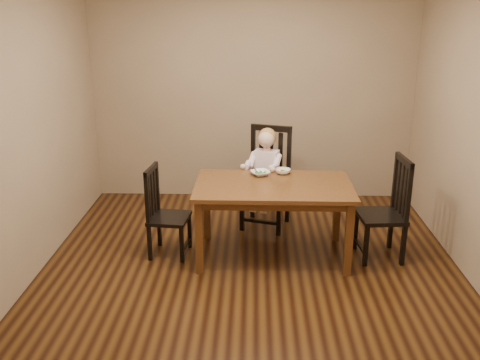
{
  "coord_description": "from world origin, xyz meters",
  "views": [
    {
      "loc": [
        0.02,
        -4.63,
        2.44
      ],
      "look_at": [
        -0.11,
        0.25,
        0.79
      ],
      "focal_mm": 40.0,
      "sensor_mm": 36.0,
      "label": 1
    }
  ],
  "objects_px": {
    "toddler": "(266,168)",
    "bowl_peas": "(260,173)",
    "chair_left": "(165,213)",
    "dining_table": "(273,193)",
    "chair_child": "(267,179)",
    "bowl_veg": "(283,171)",
    "chair_right": "(386,210)"
  },
  "relations": [
    {
      "from": "chair_right",
      "to": "bowl_veg",
      "type": "bearing_deg",
      "value": 67.55
    },
    {
      "from": "chair_left",
      "to": "toddler",
      "type": "relative_size",
      "value": 1.55
    },
    {
      "from": "chair_right",
      "to": "toddler",
      "type": "height_order",
      "value": "chair_right"
    },
    {
      "from": "dining_table",
      "to": "bowl_peas",
      "type": "distance_m",
      "value": 0.32
    },
    {
      "from": "bowl_peas",
      "to": "bowl_veg",
      "type": "height_order",
      "value": "bowl_veg"
    },
    {
      "from": "dining_table",
      "to": "toddler",
      "type": "relative_size",
      "value": 2.58
    },
    {
      "from": "chair_child",
      "to": "bowl_veg",
      "type": "relative_size",
      "value": 7.17
    },
    {
      "from": "chair_child",
      "to": "chair_left",
      "type": "relative_size",
      "value": 1.23
    },
    {
      "from": "dining_table",
      "to": "toddler",
      "type": "bearing_deg",
      "value": 94.49
    },
    {
      "from": "chair_left",
      "to": "chair_right",
      "type": "distance_m",
      "value": 2.18
    },
    {
      "from": "dining_table",
      "to": "bowl_peas",
      "type": "bearing_deg",
      "value": 114.79
    },
    {
      "from": "chair_child",
      "to": "bowl_peas",
      "type": "xyz_separation_m",
      "value": [
        -0.08,
        -0.52,
        0.24
      ]
    },
    {
      "from": "chair_left",
      "to": "toddler",
      "type": "xyz_separation_m",
      "value": [
        1.01,
        0.72,
        0.25
      ]
    },
    {
      "from": "chair_right",
      "to": "bowl_peas",
      "type": "relative_size",
      "value": 5.49
    },
    {
      "from": "chair_right",
      "to": "dining_table",
      "type": "bearing_deg",
      "value": 85.82
    },
    {
      "from": "bowl_peas",
      "to": "chair_right",
      "type": "bearing_deg",
      "value": -12.09
    },
    {
      "from": "chair_right",
      "to": "toddler",
      "type": "distance_m",
      "value": 1.39
    },
    {
      "from": "chair_left",
      "to": "bowl_peas",
      "type": "distance_m",
      "value": 1.04
    },
    {
      "from": "dining_table",
      "to": "bowl_veg",
      "type": "height_order",
      "value": "bowl_veg"
    },
    {
      "from": "bowl_peas",
      "to": "bowl_veg",
      "type": "distance_m",
      "value": 0.24
    },
    {
      "from": "bowl_veg",
      "to": "dining_table",
      "type": "bearing_deg",
      "value": -107.85
    },
    {
      "from": "toddler",
      "to": "bowl_peas",
      "type": "height_order",
      "value": "toddler"
    },
    {
      "from": "chair_left",
      "to": "chair_right",
      "type": "xyz_separation_m",
      "value": [
        2.18,
        -0.01,
        0.06
      ]
    },
    {
      "from": "dining_table",
      "to": "bowl_veg",
      "type": "xyz_separation_m",
      "value": [
        0.11,
        0.33,
        0.11
      ]
    },
    {
      "from": "dining_table",
      "to": "bowl_veg",
      "type": "bearing_deg",
      "value": 72.15
    },
    {
      "from": "toddler",
      "to": "bowl_peas",
      "type": "xyz_separation_m",
      "value": [
        -0.07,
        -0.47,
        0.09
      ]
    },
    {
      "from": "chair_left",
      "to": "bowl_veg",
      "type": "xyz_separation_m",
      "value": [
        1.18,
        0.31,
        0.34
      ]
    },
    {
      "from": "bowl_peas",
      "to": "bowl_veg",
      "type": "xyz_separation_m",
      "value": [
        0.23,
        0.06,
        0.0
      ]
    },
    {
      "from": "chair_right",
      "to": "bowl_veg",
      "type": "relative_size",
      "value": 6.56
    },
    {
      "from": "dining_table",
      "to": "chair_child",
      "type": "relative_size",
      "value": 1.35
    },
    {
      "from": "chair_left",
      "to": "toddler",
      "type": "height_order",
      "value": "toddler"
    },
    {
      "from": "dining_table",
      "to": "chair_child",
      "type": "xyz_separation_m",
      "value": [
        -0.04,
        0.79,
        -0.13
      ]
    }
  ]
}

